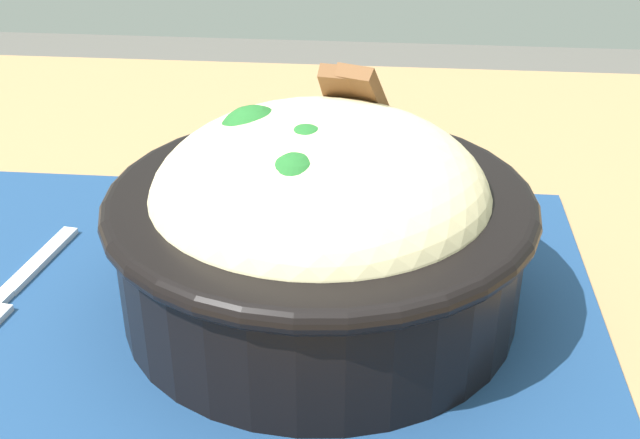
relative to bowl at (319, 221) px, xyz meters
The scene contains 4 objects.
table 0.17m from the bowl, ahead, with size 1.00×0.79×0.74m.
placemat 0.07m from the bowl, 16.26° to the left, with size 0.39×0.31×0.00m, color navy.
bowl is the anchor object (origin of this frame).
fork 0.17m from the bowl, ahead, with size 0.03×0.13×0.00m.
Camera 1 is at (-0.12, 0.37, 0.99)m, focal length 45.49 mm.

